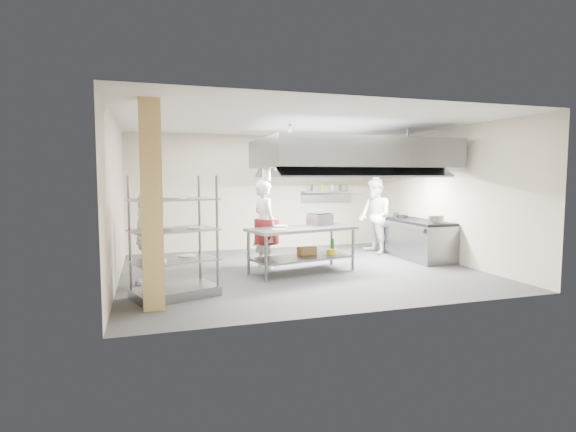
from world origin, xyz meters
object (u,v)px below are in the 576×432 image
object	(u,v)px
chef_line	(375,216)
chef_plating	(146,240)
chef_head	(265,225)
stockpot	(438,219)
griddle	(320,219)
island	(302,250)
cooking_range	(417,240)
pass_rack	(174,237)

from	to	relation	value
chef_line	chef_plating	xyz separation A→B (m)	(-5.45, -1.85, -0.12)
chef_head	chef_plating	xyz separation A→B (m)	(-2.36, -0.87, -0.10)
stockpot	chef_line	bearing A→B (deg)	111.39
griddle	chef_line	bearing A→B (deg)	9.46
island	griddle	distance (m)	0.83
island	cooking_range	bearing A→B (deg)	-0.51
pass_rack	chef_head	size ratio (longest dim) A/B	1.05
pass_rack	stockpot	bearing A→B (deg)	-8.23
cooking_range	griddle	bearing A→B (deg)	-171.88
chef_line	chef_plating	bearing A→B (deg)	-72.98
island	chef_line	size ratio (longest dim) A/B	1.16
stockpot	griddle	bearing A→B (deg)	171.89
pass_rack	stockpot	xyz separation A→B (m)	(5.67, 1.06, 0.02)
chef_line	pass_rack	bearing A→B (deg)	-63.31
chef_plating	chef_line	bearing A→B (deg)	100.09
chef_head	griddle	xyz separation A→B (m)	(1.12, -0.30, 0.10)
chef_head	griddle	world-z (taller)	chef_head
chef_line	stockpot	bearing A→B (deg)	19.63
pass_rack	griddle	world-z (taller)	pass_rack
chef_line	griddle	bearing A→B (deg)	-58.81
cooking_range	chef_head	world-z (taller)	chef_head
pass_rack	chef_head	bearing A→B (deg)	23.20
chef_plating	griddle	world-z (taller)	chef_plating
island	chef_head	xyz separation A→B (m)	(-0.61, 0.62, 0.47)
chef_line	chef_head	bearing A→B (deg)	-74.14
chef_head	griddle	size ratio (longest dim) A/B	3.99
cooking_range	chef_head	xyz separation A→B (m)	(-3.72, -0.07, 0.50)
chef_plating	griddle	size ratio (longest dim) A/B	3.54
chef_head	griddle	bearing A→B (deg)	-120.23
pass_rack	stockpot	distance (m)	5.77
chef_line	chef_plating	world-z (taller)	chef_line
island	chef_line	world-z (taller)	chef_line
island	stockpot	size ratio (longest dim) A/B	8.83
pass_rack	chef_line	xyz separation A→B (m)	(5.02, 2.72, -0.03)
chef_plating	griddle	distance (m)	3.53
chef_head	chef_plating	bearing A→B (deg)	95.09
pass_rack	chef_plating	distance (m)	0.98
chef_line	chef_plating	size ratio (longest dim) A/B	1.14
chef_head	chef_line	distance (m)	3.25
island	pass_rack	xyz separation A→B (m)	(-2.53, -1.12, 0.51)
chef_head	chef_line	world-z (taller)	chef_line
island	stockpot	world-z (taller)	stockpot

